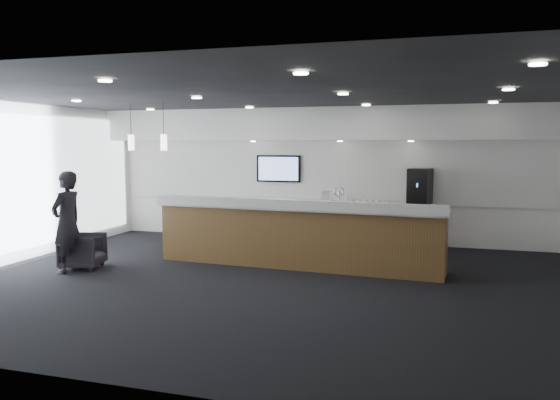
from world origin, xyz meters
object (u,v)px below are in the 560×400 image
(service_counter, at_px, (297,235))
(lounge_guest, at_px, (67,222))
(armchair, at_px, (83,251))
(coffee_machine, at_px, (420,186))

(service_counter, xyz_separation_m, lounge_guest, (-3.69, -1.59, 0.31))
(armchair, bearing_deg, coffee_machine, -71.26)
(coffee_machine, relative_size, armchair, 1.10)
(coffee_machine, height_order, lounge_guest, lounge_guest)
(coffee_machine, distance_m, lounge_guest, 7.03)
(armchair, relative_size, lounge_guest, 0.39)
(lounge_guest, bearing_deg, coffee_machine, 129.52)
(service_counter, bearing_deg, lounge_guest, -153.42)
(service_counter, xyz_separation_m, armchair, (-3.64, -1.26, -0.26))
(coffee_machine, bearing_deg, lounge_guest, -130.24)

